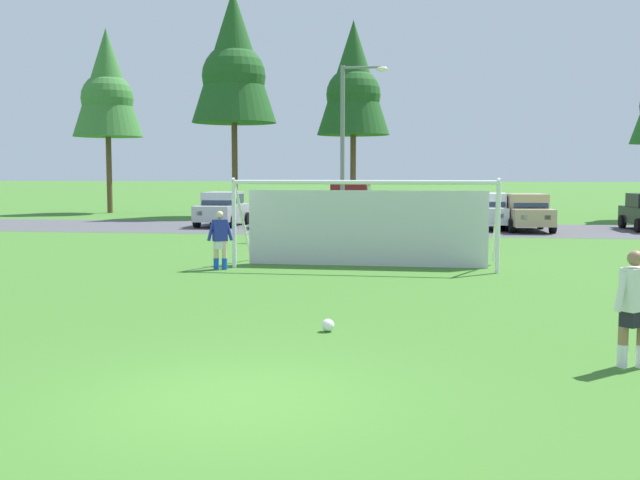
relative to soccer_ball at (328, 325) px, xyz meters
name	(u,v)px	position (x,y,z in m)	size (l,w,h in m)	color
ground_plane	(357,258)	(-0.60, 11.07, -0.11)	(400.00, 400.00, 0.00)	#3D7028
parking_lot_strip	(382,229)	(-0.60, 23.63, -0.11)	(52.00, 8.40, 0.01)	#4C4C51
soccer_ball	(328,325)	(0.00, 0.00, 0.00)	(0.22, 0.22, 0.22)	white
soccer_goal	(365,222)	(-0.14, 8.88, 1.18)	(7.45, 2.05, 2.57)	white
player_striker_near	(634,309)	(4.51, -1.70, 0.71)	(0.65, 0.50, 1.64)	#936B4C
player_defender_far	(297,234)	(-2.32, 9.95, 0.71)	(0.67, 0.47, 1.64)	beige
player_winger_left	(220,240)	(-4.10, 7.69, 0.71)	(0.70, 0.42, 1.64)	beige
parked_car_slot_far_left	(222,209)	(-8.72, 24.21, 0.77)	(2.10, 4.23, 1.72)	#B2B2BC
parked_car_slot_left	(283,209)	(-5.60, 24.27, 0.77)	(2.22, 4.30, 1.72)	navy
parked_car_slot_center_left	(351,204)	(-2.24, 24.73, 1.00)	(2.19, 4.63, 2.16)	maroon
parked_car_slot_center	(420,210)	(1.21, 24.15, 0.77)	(2.27, 4.32, 1.72)	red
parked_car_slot_center_right	(488,211)	(4.43, 24.19, 0.77)	(2.18, 4.27, 1.72)	silver
parked_car_slot_right	(527,212)	(6.12, 23.22, 0.77)	(2.25, 4.31, 1.72)	tan
tree_left_edge	(107,86)	(-19.62, 35.16, 8.28)	(4.57, 4.57, 12.19)	brown
tree_mid_left	(234,61)	(-10.25, 32.45, 9.36)	(5.16, 5.16, 13.75)	brown
tree_center_back	(353,82)	(-3.16, 34.55, 8.22)	(4.54, 4.54, 12.11)	brown
street_lamp	(347,149)	(-1.75, 18.44, 3.56)	(2.00, 0.32, 7.08)	slate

